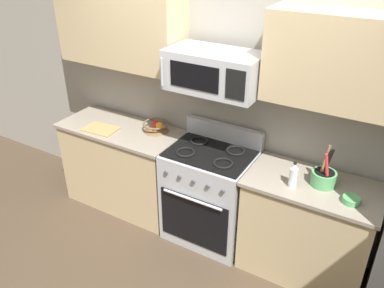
{
  "coord_description": "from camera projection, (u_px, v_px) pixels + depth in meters",
  "views": [
    {
      "loc": [
        1.38,
        -2.04,
        2.67
      ],
      "look_at": [
        -0.12,
        0.52,
        1.03
      ],
      "focal_mm": 37.19,
      "sensor_mm": 36.0,
      "label": 1
    }
  ],
  "objects": [
    {
      "name": "fruit_basket",
      "position": [
        156.0,
        126.0,
        3.84
      ],
      "size": [
        0.25,
        0.25,
        0.11
      ],
      "color": "brown",
      "rests_on": "counter_left"
    },
    {
      "name": "cutting_board",
      "position": [
        101.0,
        129.0,
        3.89
      ],
      "size": [
        0.34,
        0.24,
        0.02
      ],
      "primitive_type": "cube",
      "rotation": [
        0.0,
        0.0,
        0.07
      ],
      "color": "tan",
      "rests_on": "counter_left"
    },
    {
      "name": "counter_right",
      "position": [
        306.0,
        229.0,
        3.3
      ],
      "size": [
        1.04,
        0.58,
        0.91
      ],
      "color": "tan",
      "rests_on": "ground"
    },
    {
      "name": "ground_plane",
      "position": [
        174.0,
        276.0,
        3.45
      ],
      "size": [
        16.0,
        16.0,
        0.0
      ],
      "primitive_type": "plane",
      "color": "#473828"
    },
    {
      "name": "range_oven",
      "position": [
        210.0,
        194.0,
        3.7
      ],
      "size": [
        0.76,
        0.62,
        1.09
      ],
      "color": "#B2B5BA",
      "rests_on": "ground"
    },
    {
      "name": "prep_bowl",
      "position": [
        351.0,
        200.0,
        2.86
      ],
      "size": [
        0.13,
        0.13,
        0.05
      ],
      "color": "#59AD66",
      "rests_on": "counter_right"
    },
    {
      "name": "wall_back",
      "position": [
        230.0,
        99.0,
        3.57
      ],
      "size": [
        8.0,
        0.1,
        2.6
      ],
      "primitive_type": "cube",
      "color": "#9E998E",
      "rests_on": "ground"
    },
    {
      "name": "microwave",
      "position": [
        214.0,
        71.0,
        3.14
      ],
      "size": [
        0.77,
        0.44,
        0.32
      ],
      "color": "#B2B5BA"
    },
    {
      "name": "upper_cabinets_left",
      "position": [
        120.0,
        29.0,
        3.59
      ],
      "size": [
        1.25,
        0.34,
        0.66
      ],
      "color": "tan"
    },
    {
      "name": "counter_left",
      "position": [
        124.0,
        166.0,
        4.15
      ],
      "size": [
        1.26,
        0.58,
        0.91
      ],
      "color": "tan",
      "rests_on": "ground"
    },
    {
      "name": "utensil_crock",
      "position": [
        324.0,
        177.0,
        3.04
      ],
      "size": [
        0.19,
        0.19,
        0.33
      ],
      "color": "#59AD66",
      "rests_on": "counter_right"
    },
    {
      "name": "upper_cabinets_right",
      "position": [
        341.0,
        62.0,
        2.73
      ],
      "size": [
        1.03,
        0.34,
        0.66
      ],
      "color": "tan"
    },
    {
      "name": "bottle_vinegar",
      "position": [
        293.0,
        175.0,
        3.01
      ],
      "size": [
        0.06,
        0.06,
        0.22
      ],
      "color": "silver",
      "rests_on": "counter_right"
    }
  ]
}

